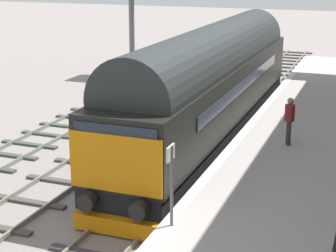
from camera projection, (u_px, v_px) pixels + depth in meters
ground_plane at (164, 187)px, 18.14m from camera, size 140.00×140.00×0.00m
track_main at (164, 185)px, 18.13m from camera, size 2.50×60.00×0.15m
track_adjacent_west at (73, 172)px, 19.27m from camera, size 2.50×60.00×0.15m
station_platform at (275, 188)px, 16.77m from camera, size 4.00×44.00×1.01m
diesel_locomotive at (212, 81)px, 22.17m from camera, size 2.74×17.96×4.68m
platform_number_sign at (171, 173)px, 12.94m from camera, size 0.10×0.44×2.00m
waiting_passenger at (290, 117)px, 18.91m from camera, size 0.43×0.49×1.64m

